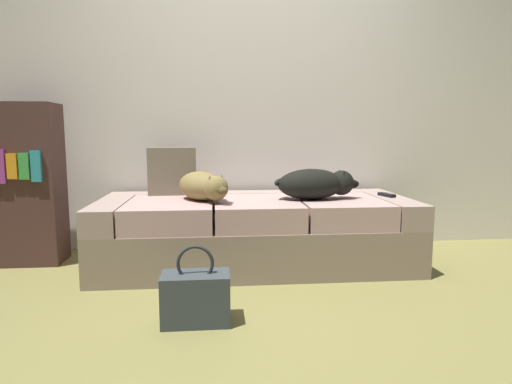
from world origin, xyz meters
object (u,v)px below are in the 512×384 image
(couch, at_px, (255,231))
(bookshelf, at_px, (18,184))
(dog_tan, at_px, (203,186))
(handbag, at_px, (196,297))
(dog_dark, at_px, (316,184))
(throw_pillow, at_px, (172,171))
(tv_remote, at_px, (387,195))

(couch, relative_size, bookshelf, 1.91)
(dog_tan, xyz_separation_m, handbag, (-0.02, -0.85, -0.43))
(dog_dark, bearing_deg, bookshelf, 172.74)
(couch, xyz_separation_m, dog_tan, (-0.35, -0.07, 0.33))
(dog_tan, distance_m, dog_dark, 0.75)
(dog_dark, xyz_separation_m, bookshelf, (-2.02, 0.26, -0.01))
(handbag, height_order, bookshelf, bookshelf)
(couch, bearing_deg, handbag, -111.75)
(throw_pillow, xyz_separation_m, bookshelf, (-1.04, -0.07, -0.08))
(tv_remote, bearing_deg, throw_pillow, 155.88)
(tv_remote, height_order, handbag, tv_remote)
(throw_pillow, distance_m, handbag, 1.29)
(couch, bearing_deg, bookshelf, 173.71)
(couch, height_order, bookshelf, bookshelf)
(handbag, bearing_deg, dog_tan, 88.68)
(dog_tan, height_order, throw_pillow, throw_pillow)
(handbag, relative_size, bookshelf, 0.34)
(dog_tan, distance_m, throw_pillow, 0.40)
(couch, relative_size, handbag, 5.54)
(dog_tan, relative_size, dog_dark, 0.86)
(throw_pillow, relative_size, bookshelf, 0.31)
(dog_dark, relative_size, throw_pillow, 1.78)
(handbag, bearing_deg, throw_pillow, 100.24)
(dog_dark, height_order, bookshelf, bookshelf)
(tv_remote, relative_size, handbag, 0.40)
(couch, distance_m, dog_dark, 0.53)
(throw_pillow, bearing_deg, dog_tan, -53.88)
(dog_tan, distance_m, handbag, 0.95)
(dog_tan, bearing_deg, tv_remote, 3.33)
(dog_tan, bearing_deg, throw_pillow, 126.12)
(tv_remote, distance_m, handbag, 1.63)
(handbag, bearing_deg, bookshelf, 138.54)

